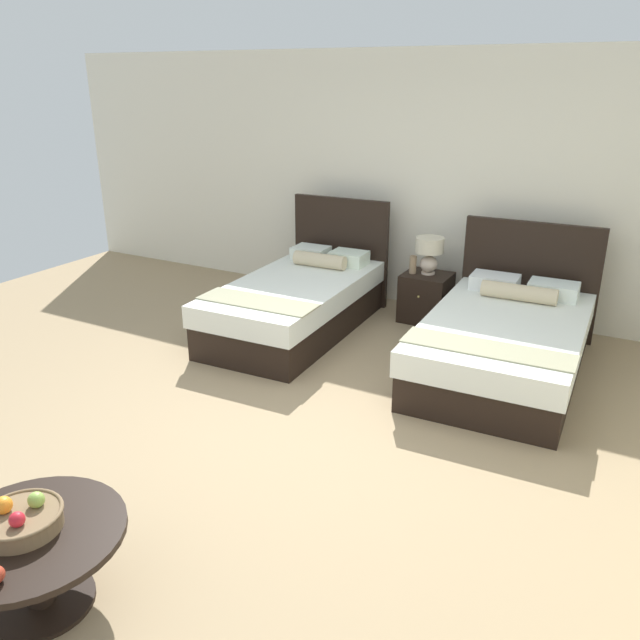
# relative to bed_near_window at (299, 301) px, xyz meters

# --- Properties ---
(ground_plane) EXTENTS (10.32, 10.01, 0.02)m
(ground_plane) POSITION_rel_bed_near_window_xyz_m (1.05, -1.82, -0.31)
(ground_plane) COLOR #9C8361
(wall_back) EXTENTS (10.32, 0.12, 2.74)m
(wall_back) POSITION_rel_bed_near_window_xyz_m (1.05, 1.39, 1.06)
(wall_back) COLOR silver
(wall_back) RESTS_ON ground
(bed_near_window) EXTENTS (1.20, 2.26, 1.20)m
(bed_near_window) POSITION_rel_bed_near_window_xyz_m (0.00, 0.00, 0.00)
(bed_near_window) COLOR black
(bed_near_window) RESTS_ON ground
(bed_near_corner) EXTENTS (1.38, 2.24, 1.15)m
(bed_near_corner) POSITION_rel_bed_near_window_xyz_m (2.10, -0.00, -0.01)
(bed_near_corner) COLOR black
(bed_near_corner) RESTS_ON ground
(nightstand) EXTENTS (0.48, 0.47, 0.51)m
(nightstand) POSITION_rel_bed_near_window_xyz_m (1.05, 0.88, -0.05)
(nightstand) COLOR black
(nightstand) RESTS_ON ground
(table_lamp) EXTENTS (0.29, 0.29, 0.39)m
(table_lamp) POSITION_rel_bed_near_window_xyz_m (1.05, 0.90, 0.45)
(table_lamp) COLOR beige
(table_lamp) RESTS_ON nightstand
(vase) EXTENTS (0.07, 0.07, 0.19)m
(vase) POSITION_rel_bed_near_window_xyz_m (0.90, 0.84, 0.30)
(vase) COLOR #9A7E5F
(vase) RESTS_ON nightstand
(coffee_table) EXTENTS (0.90, 0.90, 0.44)m
(coffee_table) POSITION_rel_bed_near_window_xyz_m (0.76, -3.79, 0.02)
(coffee_table) COLOR black
(coffee_table) RESTS_ON ground
(fruit_bowl) EXTENTS (0.39, 0.39, 0.17)m
(fruit_bowl) POSITION_rel_bed_near_window_xyz_m (0.72, -3.79, 0.20)
(fruit_bowl) COLOR #7B6244
(fruit_bowl) RESTS_ON coffee_table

